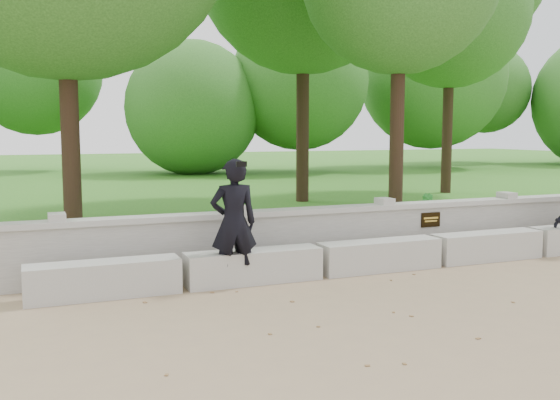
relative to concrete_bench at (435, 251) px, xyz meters
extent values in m
plane|color=#947C5B|center=(0.00, -1.90, -0.22)|extent=(80.00, 80.00, 0.00)
cube|color=#266C1D|center=(0.00, 12.10, -0.10)|extent=(40.00, 22.00, 0.25)
cube|color=beige|center=(-5.00, 0.00, 0.00)|extent=(1.90, 0.45, 0.45)
cube|color=beige|center=(-3.00, 0.00, 0.00)|extent=(1.90, 0.45, 0.45)
cube|color=beige|center=(-1.00, 0.00, 0.00)|extent=(1.90, 0.45, 0.45)
cube|color=beige|center=(1.00, 0.00, 0.00)|extent=(1.90, 0.45, 0.45)
cube|color=#B5B3AB|center=(0.00, 0.70, 0.18)|extent=(12.50, 0.25, 0.82)
cube|color=beige|center=(0.00, 0.70, 0.64)|extent=(12.50, 0.35, 0.08)
cube|color=black|center=(0.30, 0.56, 0.40)|extent=(0.36, 0.02, 0.24)
imported|color=black|center=(-3.32, -0.10, 0.63)|extent=(0.66, 0.47, 1.72)
cube|color=black|center=(-3.32, -0.44, 1.44)|extent=(0.14, 0.03, 0.07)
cylinder|color=#382619|center=(-5.18, 2.58, 2.18)|extent=(0.29, 0.29, 4.32)
cylinder|color=#382619|center=(0.78, 6.83, 2.46)|extent=(0.33, 0.33, 4.87)
cylinder|color=#382619|center=(0.73, 2.31, 2.03)|extent=(0.27, 0.27, 4.00)
cylinder|color=#382619|center=(5.66, 7.30, 2.23)|extent=(0.30, 0.30, 4.41)
imported|color=#2E8931|center=(-3.97, 1.60, 0.30)|extent=(0.34, 0.34, 0.55)
imported|color=#2E8931|center=(1.94, 2.92, 0.29)|extent=(0.35, 0.37, 0.52)
imported|color=#2E8931|center=(-3.17, 1.87, 0.30)|extent=(0.33, 0.36, 0.55)
camera|label=1|loc=(-5.82, -7.94, 1.86)|focal=40.00mm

